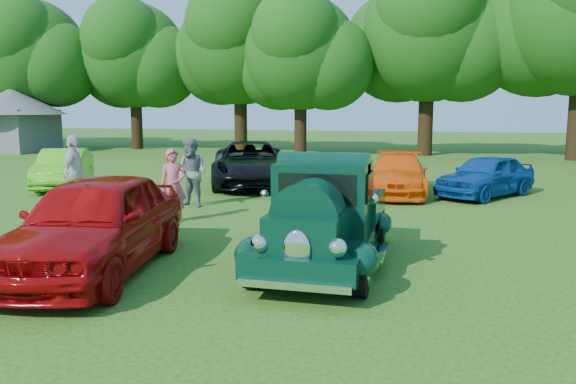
% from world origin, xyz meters
% --- Properties ---
extents(ground, '(120.00, 120.00, 0.00)m').
position_xyz_m(ground, '(0.00, 0.00, 0.00)').
color(ground, '#1F4B11').
rests_on(ground, ground).
extents(hero_pickup, '(2.10, 4.51, 1.76)m').
position_xyz_m(hero_pickup, '(1.52, 0.46, 0.76)').
color(hero_pickup, black).
rests_on(hero_pickup, ground).
extents(red_convertible, '(2.66, 4.93, 1.59)m').
position_xyz_m(red_convertible, '(-2.02, -0.83, 0.80)').
color(red_convertible, '#9A0608').
rests_on(red_convertible, ground).
extents(back_car_lime, '(2.94, 4.17, 1.30)m').
position_xyz_m(back_car_lime, '(-8.72, 7.57, 0.65)').
color(back_car_lime, '#46B718').
rests_on(back_car_lime, ground).
extents(back_car_black, '(4.22, 6.01, 1.52)m').
position_xyz_m(back_car_black, '(-2.82, 9.62, 0.76)').
color(back_car_black, black).
rests_on(back_car_black, ground).
extents(back_car_orange, '(1.94, 4.41, 1.26)m').
position_xyz_m(back_car_orange, '(2.21, 8.86, 0.63)').
color(back_car_orange, '#F75608').
rests_on(back_car_orange, ground).
extents(back_car_blue, '(3.38, 3.95, 1.28)m').
position_xyz_m(back_car_blue, '(4.82, 9.04, 0.64)').
color(back_car_blue, navy).
rests_on(back_car_blue, ground).
extents(spectator_pink, '(0.75, 0.67, 1.72)m').
position_xyz_m(spectator_pink, '(-2.58, 3.18, 0.86)').
color(spectator_pink, '#C2505B').
rests_on(spectator_pink, ground).
extents(spectator_grey, '(1.05, 0.91, 1.85)m').
position_xyz_m(spectator_grey, '(-3.03, 5.22, 0.93)').
color(spectator_grey, slate).
rests_on(spectator_grey, ground).
extents(spectator_white, '(0.77, 1.24, 1.98)m').
position_xyz_m(spectator_white, '(-5.63, 3.76, 0.99)').
color(spectator_white, silver).
rests_on(spectator_white, ground).
extents(gazebo, '(6.40, 6.40, 3.90)m').
position_xyz_m(gazebo, '(-22.00, 21.00, 2.40)').
color(gazebo, '#5D5D62').
rests_on(gazebo, ground).
extents(tree_line, '(64.65, 10.54, 11.79)m').
position_xyz_m(tree_line, '(0.00, 24.34, 6.76)').
color(tree_line, '#311F10').
rests_on(tree_line, ground).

